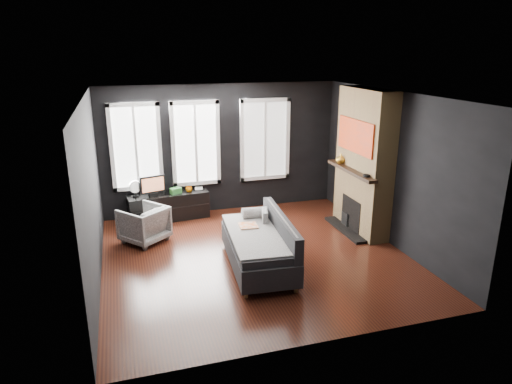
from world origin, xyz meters
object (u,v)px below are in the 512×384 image
object	(u,v)px
sofa	(258,242)
monitor	(153,184)
mantel_vase	(341,159)
armchair	(144,222)
book	(195,184)
media_console	(169,206)
mug	(189,189)

from	to	relation	value
sofa	monitor	xyz separation A→B (m)	(-1.42, 2.55, 0.36)
monitor	mantel_vase	size ratio (longest dim) A/B	2.64
armchair	book	distance (m)	1.66
sofa	media_console	xyz separation A→B (m)	(-1.13, 2.62, -0.15)
armchair	mantel_vase	bearing A→B (deg)	138.43
sofa	monitor	size ratio (longest dim) A/B	3.84
media_console	mug	world-z (taller)	mug
monitor	mug	size ratio (longest dim) A/B	3.89
media_console	sofa	bearing A→B (deg)	-73.03
monitor	media_console	bearing A→B (deg)	-2.91
mug	media_console	bearing A→B (deg)	175.72
mug	armchair	bearing A→B (deg)	-134.34
sofa	mug	bearing A→B (deg)	109.83
media_console	mantel_vase	xyz separation A→B (m)	(3.25, -1.19, 1.05)
monitor	sofa	bearing A→B (deg)	-76.16
monitor	mug	distance (m)	0.74
sofa	armchair	world-z (taller)	sofa
mug	monitor	bearing A→B (deg)	-177.48
mug	mantel_vase	size ratio (longest dim) A/B	0.68
sofa	book	size ratio (longest dim) A/B	9.10
mantel_vase	monitor	bearing A→B (deg)	162.37
mug	book	xyz separation A→B (m)	(0.15, 0.17, 0.04)
sofa	mug	distance (m)	2.69
media_console	book	size ratio (longest dim) A/B	7.36
media_console	monitor	size ratio (longest dim) A/B	3.11
book	monitor	bearing A→B (deg)	-167.12
armchair	mantel_vase	distance (m)	3.93
sofa	monitor	world-z (taller)	monitor
armchair	mantel_vase	xyz separation A→B (m)	(3.80, -0.15, 0.96)
sofa	book	distance (m)	2.82
mantel_vase	mug	bearing A→B (deg)	157.68
sofa	monitor	bearing A→B (deg)	123.80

